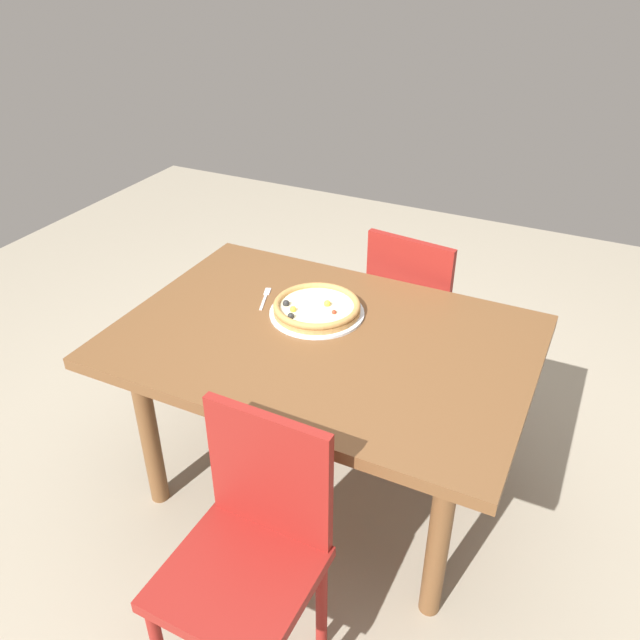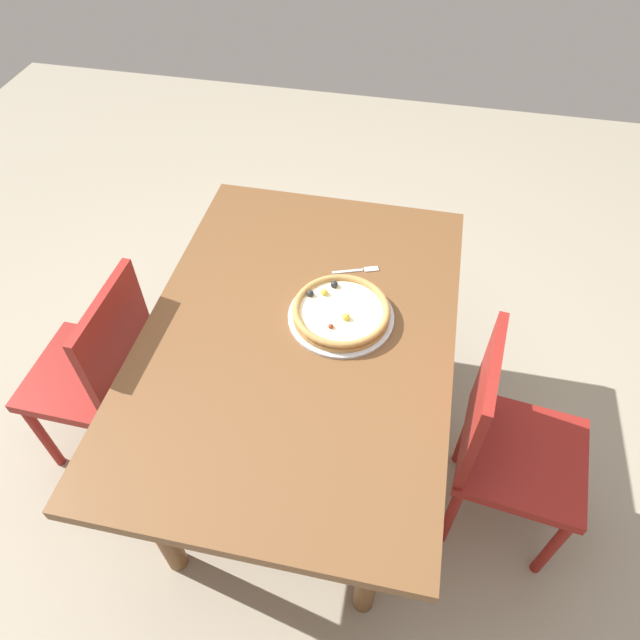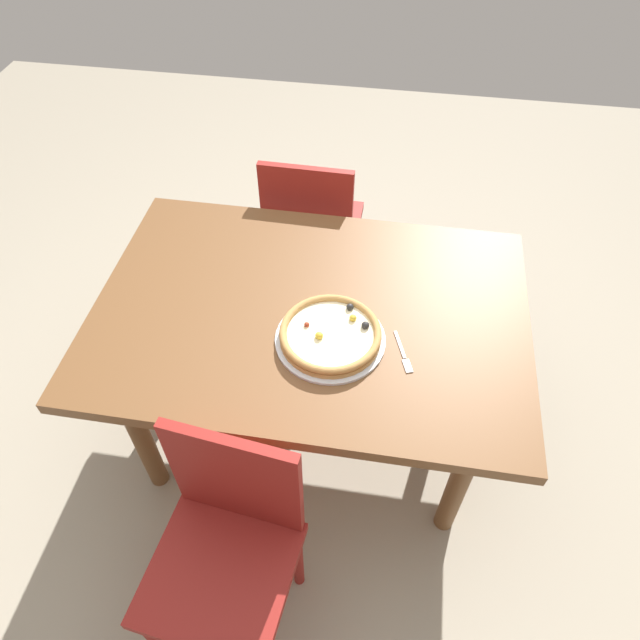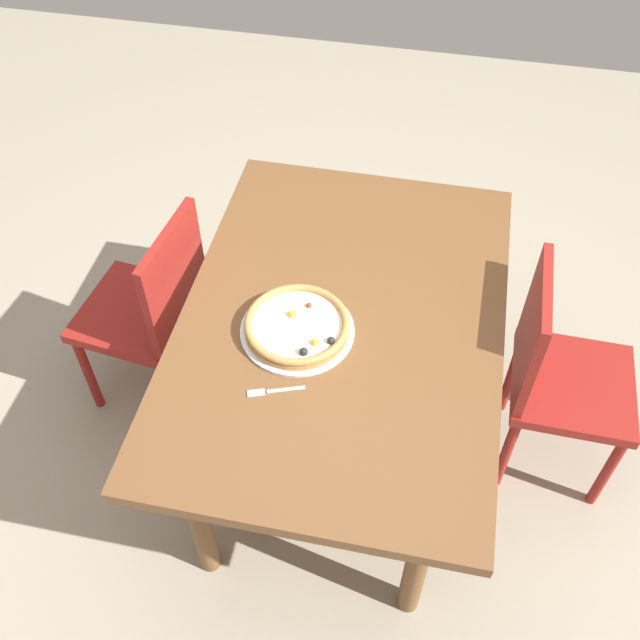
{
  "view_description": "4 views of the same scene",
  "coord_description": "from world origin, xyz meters",
  "px_view_note": "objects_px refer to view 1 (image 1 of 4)",
  "views": [
    {
      "loc": [
        0.8,
        -1.68,
        1.96
      ],
      "look_at": [
        -0.04,
        0.06,
        0.75
      ],
      "focal_mm": 36.0,
      "sensor_mm": 36.0,
      "label": 1
    },
    {
      "loc": [
        1.14,
        0.31,
        2.12
      ],
      "look_at": [
        -0.04,
        0.06,
        0.75
      ],
      "focal_mm": 31.88,
      "sensor_mm": 36.0,
      "label": 2
    },
    {
      "loc": [
        -0.23,
        1.26,
        2.12
      ],
      "look_at": [
        -0.04,
        0.06,
        0.75
      ],
      "focal_mm": 32.22,
      "sensor_mm": 36.0,
      "label": 3
    },
    {
      "loc": [
        -1.45,
        -0.23,
        2.41
      ],
      "look_at": [
        -0.04,
        0.06,
        0.75
      ],
      "focal_mm": 40.63,
      "sensor_mm": 36.0,
      "label": 4
    }
  ],
  "objects_px": {
    "chair_near": "(250,549)",
    "fork": "(265,297)",
    "plate": "(317,313)",
    "dining_table": "(323,357)",
    "pizza": "(317,307)",
    "chair_far": "(417,311)"
  },
  "relations": [
    {
      "from": "dining_table",
      "to": "chair_near",
      "type": "bearing_deg",
      "value": -80.7
    },
    {
      "from": "chair_near",
      "to": "pizza",
      "type": "height_order",
      "value": "chair_near"
    },
    {
      "from": "plate",
      "to": "pizza",
      "type": "bearing_deg",
      "value": -127.93
    },
    {
      "from": "chair_near",
      "to": "plate",
      "type": "bearing_deg",
      "value": -75.3
    },
    {
      "from": "fork",
      "to": "chair_far",
      "type": "bearing_deg",
      "value": -57.43
    },
    {
      "from": "pizza",
      "to": "fork",
      "type": "distance_m",
      "value": 0.23
    },
    {
      "from": "chair_near",
      "to": "fork",
      "type": "relative_size",
      "value": 5.4
    },
    {
      "from": "chair_far",
      "to": "plate",
      "type": "distance_m",
      "value": 0.67
    },
    {
      "from": "chair_near",
      "to": "pizza",
      "type": "xyz_separation_m",
      "value": [
        -0.2,
        0.83,
        0.28
      ]
    },
    {
      "from": "plate",
      "to": "fork",
      "type": "distance_m",
      "value": 0.23
    },
    {
      "from": "chair_near",
      "to": "plate",
      "type": "xyz_separation_m",
      "value": [
        -0.2,
        0.83,
        0.26
      ]
    },
    {
      "from": "dining_table",
      "to": "pizza",
      "type": "relative_size",
      "value": 4.49
    },
    {
      "from": "chair_near",
      "to": "chair_far",
      "type": "xyz_separation_m",
      "value": [
        0.01,
        1.42,
        0.0
      ]
    },
    {
      "from": "chair_far",
      "to": "pizza",
      "type": "bearing_deg",
      "value": -102.5
    },
    {
      "from": "fork",
      "to": "plate",
      "type": "bearing_deg",
      "value": -115.47
    },
    {
      "from": "dining_table",
      "to": "fork",
      "type": "distance_m",
      "value": 0.36
    },
    {
      "from": "chair_near",
      "to": "fork",
      "type": "bearing_deg",
      "value": -62.07
    },
    {
      "from": "plate",
      "to": "fork",
      "type": "xyz_separation_m",
      "value": [
        -0.23,
        0.02,
        -0.0
      ]
    },
    {
      "from": "dining_table",
      "to": "chair_far",
      "type": "distance_m",
      "value": 0.74
    },
    {
      "from": "chair_near",
      "to": "fork",
      "type": "xyz_separation_m",
      "value": [
        -0.43,
        0.86,
        0.25
      ]
    },
    {
      "from": "dining_table",
      "to": "chair_far",
      "type": "relative_size",
      "value": 1.65
    },
    {
      "from": "dining_table",
      "to": "chair_near",
      "type": "relative_size",
      "value": 1.65
    }
  ]
}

